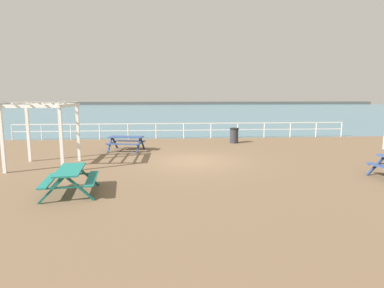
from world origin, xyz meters
The scene contains 8 objects.
ground_plane centered at (0.00, 0.00, -0.10)m, with size 30.00×24.00×0.20m, color brown.
sea_band centered at (0.00, 52.75, 0.00)m, with size 142.00×90.00×0.01m, color teal.
distant_shoreline centered at (0.00, 95.75, 0.00)m, with size 142.00×6.00×1.80m, color #4C4C47.
seaward_railing centered at (0.00, 7.75, 0.75)m, with size 23.07×0.07×1.08m.
picnic_table_near_left centered at (-3.38, 3.03, 0.58)m, with size 2.04×1.82×0.80m.
picnic_table_mid_centre centered at (-4.13, -4.59, 0.58)m, with size 1.74×1.97×0.80m.
lattice_pergola centered at (-6.33, -0.60, 2.00)m, with size 2.49×2.61×2.70m.
litter_bin centered at (3.04, 5.33, 0.48)m, with size 0.55×0.55×0.95m.
Camera 1 is at (-1.23, -14.15, 2.96)m, focal length 29.60 mm.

